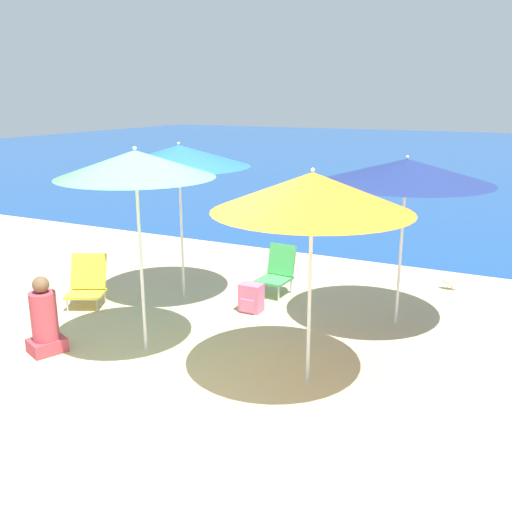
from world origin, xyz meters
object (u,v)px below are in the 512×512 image
(seagull, at_px, (451,281))
(beach_umbrella_navy, at_px, (406,171))
(beach_chair_green, at_px, (278,270))
(beach_umbrella_orange, at_px, (312,192))
(beach_umbrella_green, at_px, (135,164))
(backpack_pink, at_px, (251,298))
(beach_chair_yellow, at_px, (87,282))
(person_seated_near, at_px, (45,321))
(beach_umbrella_blue, at_px, (179,156))

(seagull, bearing_deg, beach_umbrella_navy, -104.19)
(beach_chair_green, xyz_separation_m, seagull, (2.30, 1.31, -0.21))
(beach_umbrella_orange, distance_m, beach_chair_green, 3.18)
(beach_umbrella_green, distance_m, backpack_pink, 2.60)
(beach_umbrella_green, bearing_deg, beach_umbrella_navy, 40.61)
(beach_chair_green, relative_size, backpack_pink, 1.83)
(backpack_pink, bearing_deg, beach_chair_yellow, -160.59)
(beach_umbrella_green, relative_size, beach_umbrella_navy, 1.08)
(beach_chair_yellow, height_order, backpack_pink, beach_chair_yellow)
(beach_umbrella_green, distance_m, beach_chair_green, 3.11)
(beach_umbrella_green, distance_m, person_seated_near, 2.09)
(beach_umbrella_navy, height_order, seagull, beach_umbrella_navy)
(beach_chair_yellow, xyz_separation_m, backpack_pink, (2.19, 0.77, -0.14))
(beach_umbrella_blue, xyz_separation_m, beach_umbrella_navy, (3.04, 0.34, -0.08))
(beach_umbrella_blue, bearing_deg, beach_umbrella_navy, 6.37)
(person_seated_near, relative_size, seagull, 3.39)
(beach_umbrella_navy, height_order, backpack_pink, beach_umbrella_navy)
(beach_umbrella_green, height_order, beach_umbrella_navy, beach_umbrella_green)
(person_seated_near, bearing_deg, seagull, 71.26)
(beach_umbrella_green, distance_m, beach_umbrella_navy, 3.20)
(beach_umbrella_green, height_order, backpack_pink, beach_umbrella_green)
(backpack_pink, distance_m, seagull, 3.17)
(beach_umbrella_blue, height_order, person_seated_near, beach_umbrella_blue)
(beach_umbrella_blue, height_order, beach_umbrella_navy, beach_umbrella_blue)
(backpack_pink, bearing_deg, beach_umbrella_navy, 13.51)
(beach_chair_green, xyz_separation_m, person_seated_near, (-1.54, -3.04, 0.03))
(beach_umbrella_green, xyz_separation_m, person_seated_near, (-0.98, -0.56, -1.77))
(beach_umbrella_navy, distance_m, seagull, 2.55)
(beach_chair_yellow, height_order, person_seated_near, person_seated_near)
(backpack_pink, relative_size, seagull, 1.46)
(beach_chair_green, height_order, person_seated_near, person_seated_near)
(beach_umbrella_blue, bearing_deg, beach_chair_yellow, -139.18)
(beach_umbrella_navy, relative_size, beach_chair_green, 3.00)
(beach_umbrella_blue, relative_size, beach_chair_green, 3.11)
(beach_umbrella_orange, bearing_deg, beach_umbrella_green, -176.12)
(beach_umbrella_blue, bearing_deg, seagull, 30.56)
(beach_chair_green, bearing_deg, backpack_pink, -87.38)
(person_seated_near, bearing_deg, beach_umbrella_orange, 35.87)
(beach_chair_yellow, bearing_deg, person_seated_near, -90.49)
(person_seated_near, relative_size, backpack_pink, 2.31)
(beach_chair_green, height_order, seagull, beach_chair_green)
(beach_umbrella_navy, bearing_deg, person_seated_near, -142.26)
(beach_umbrella_green, distance_m, beach_umbrella_blue, 1.85)
(beach_chair_green, bearing_deg, beach_chair_yellow, -140.07)
(beach_umbrella_orange, xyz_separation_m, beach_umbrella_navy, (0.46, 1.95, 0.00))
(beach_umbrella_orange, height_order, seagull, beach_umbrella_orange)
(beach_umbrella_blue, height_order, beach_chair_green, beach_umbrella_blue)
(beach_umbrella_orange, relative_size, person_seated_near, 2.42)
(backpack_pink, xyz_separation_m, seagull, (2.31, 2.16, -0.05))
(beach_umbrella_navy, relative_size, seagull, 8.03)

